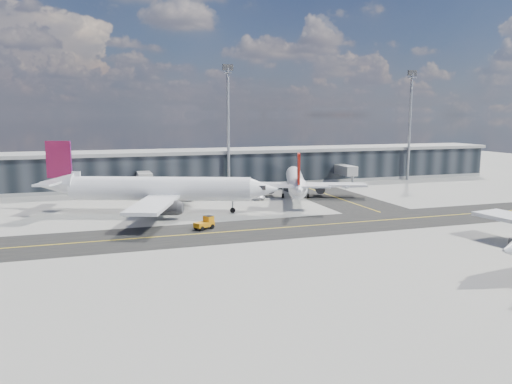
% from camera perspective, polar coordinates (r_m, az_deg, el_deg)
% --- Properties ---
extents(ground, '(300.00, 300.00, 0.00)m').
position_cam_1_polar(ground, '(75.22, 6.39, -4.55)').
color(ground, gray).
rests_on(ground, ground).
extents(taxiway_lanes, '(180.00, 63.00, 0.03)m').
position_cam_1_polar(taxiway_lanes, '(86.35, 5.82, -2.80)').
color(taxiway_lanes, black).
rests_on(taxiway_lanes, ground).
extents(terminal_concourse, '(152.00, 19.80, 8.80)m').
position_cam_1_polar(terminal_concourse, '(125.95, -3.94, 2.76)').
color(terminal_concourse, black).
rests_on(terminal_concourse, ground).
extents(floodlight_masts, '(102.50, 0.70, 28.90)m').
position_cam_1_polar(floodlight_masts, '(118.55, -3.19, 7.96)').
color(floodlight_masts, gray).
rests_on(floodlight_masts, ground).
extents(airliner_af, '(41.67, 36.02, 12.76)m').
position_cam_1_polar(airliner_af, '(90.73, -11.23, 0.34)').
color(airliner_af, white).
rests_on(airliner_af, ground).
extents(airliner_redtail, '(29.62, 34.26, 10.49)m').
position_cam_1_polar(airliner_redtail, '(105.10, 4.54, 1.20)').
color(airliner_redtail, white).
rests_on(airliner_redtail, ground).
extents(baggage_tug, '(3.45, 2.81, 1.96)m').
position_cam_1_polar(baggage_tug, '(76.83, -5.79, -3.51)').
color(baggage_tug, orange).
rests_on(baggage_tug, ground).
extents(service_van, '(3.18, 5.43, 1.42)m').
position_cam_1_polar(service_van, '(103.69, -0.05, -0.41)').
color(service_van, white).
rests_on(service_van, ground).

